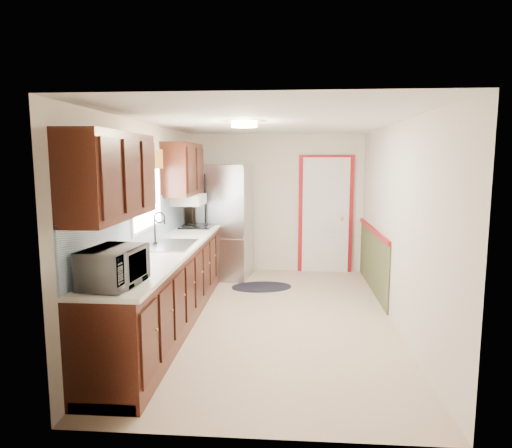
# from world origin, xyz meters

# --- Properties ---
(room_shell) EXTENTS (3.20, 5.20, 2.52)m
(room_shell) POSITION_xyz_m (0.00, 0.00, 1.20)
(room_shell) COLOR tan
(room_shell) RESTS_ON ground
(kitchen_run) EXTENTS (0.63, 4.00, 2.20)m
(kitchen_run) POSITION_xyz_m (-1.24, -0.29, 0.81)
(kitchen_run) COLOR black
(kitchen_run) RESTS_ON ground
(back_wall_trim) EXTENTS (1.12, 2.30, 2.08)m
(back_wall_trim) POSITION_xyz_m (0.99, 2.21, 0.89)
(back_wall_trim) COLOR maroon
(back_wall_trim) RESTS_ON ground
(ceiling_fixture) EXTENTS (0.30, 0.30, 0.06)m
(ceiling_fixture) POSITION_xyz_m (-0.30, -0.20, 2.36)
(ceiling_fixture) COLOR #FFD88C
(ceiling_fixture) RESTS_ON room_shell
(microwave) EXTENTS (0.38, 0.60, 0.39)m
(microwave) POSITION_xyz_m (-1.20, -1.95, 1.13)
(microwave) COLOR white
(microwave) RESTS_ON kitchen_run
(refrigerator) EXTENTS (0.87, 0.83, 1.88)m
(refrigerator) POSITION_xyz_m (-0.84, 1.96, 0.94)
(refrigerator) COLOR #B7B7BC
(refrigerator) RESTS_ON ground
(rug) EXTENTS (1.03, 0.77, 0.01)m
(rug) POSITION_xyz_m (-0.20, 1.37, 0.01)
(rug) COLOR black
(rug) RESTS_ON ground
(cooktop) EXTENTS (0.48, 0.57, 0.02)m
(cooktop) POSITION_xyz_m (-1.19, 1.35, 0.95)
(cooktop) COLOR black
(cooktop) RESTS_ON kitchen_run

